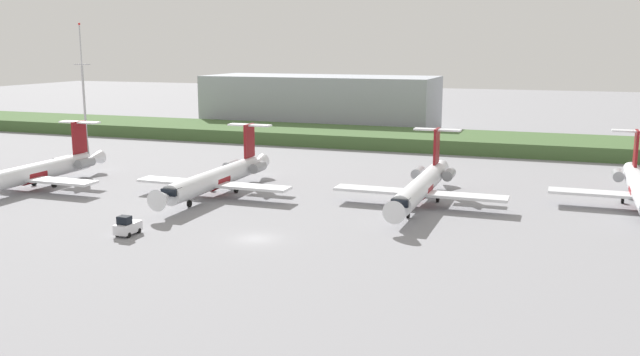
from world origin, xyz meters
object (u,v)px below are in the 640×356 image
object	(u,v)px
regional_jet_third	(218,177)
antenna_mast	(84,93)
regional_jet_fourth	(422,186)
baggage_tug	(127,226)
regional_jet_second	(34,172)

from	to	relation	value
regional_jet_third	antenna_mast	size ratio (longest dim) A/B	1.20
regional_jet_fourth	baggage_tug	xyz separation A→B (m)	(-27.89, -26.22, -1.53)
regional_jet_fourth	antenna_mast	xyz separation A→B (m)	(-83.26, 36.81, 8.13)
regional_jet_third	regional_jet_fourth	distance (m)	28.66
regional_jet_third	antenna_mast	distance (m)	68.78
regional_jet_second	antenna_mast	xyz separation A→B (m)	(-27.39, 46.26, 8.13)
regional_jet_second	regional_jet_fourth	distance (m)	56.66
regional_jet_second	regional_jet_fourth	size ratio (longest dim) A/B	1.00
regional_jet_third	regional_jet_fourth	size ratio (longest dim) A/B	1.00
regional_jet_fourth	regional_jet_second	bearing A→B (deg)	-170.40
antenna_mast	baggage_tug	distance (m)	84.45
regional_jet_second	baggage_tug	bearing A→B (deg)	-30.94
regional_jet_second	regional_jet_third	distance (m)	28.02
baggage_tug	regional_jet_second	bearing A→B (deg)	149.06
regional_jet_second	regional_jet_third	size ratio (longest dim) A/B	1.00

